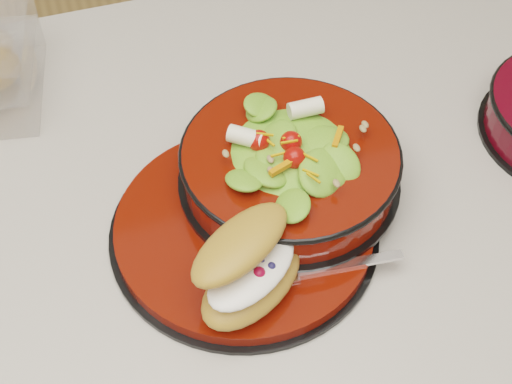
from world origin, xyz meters
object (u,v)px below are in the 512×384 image
object	(u,v)px
island_counter	(250,349)
croissant	(250,267)
fork	(329,267)
salad_bowl	(290,159)
dinner_plate	(245,228)

from	to	relation	value
island_counter	croissant	world-z (taller)	croissant
croissant	fork	xyz separation A→B (m)	(0.08, -0.00, -0.03)
island_counter	fork	world-z (taller)	fork
salad_bowl	fork	world-z (taller)	salad_bowl
island_counter	salad_bowl	distance (m)	0.51
dinner_plate	island_counter	bearing A→B (deg)	70.50
island_counter	salad_bowl	size ratio (longest dim) A/B	5.02
island_counter	salad_bowl	world-z (taller)	salad_bowl
dinner_plate	salad_bowl	size ratio (longest dim) A/B	1.18
island_counter	dinner_plate	bearing A→B (deg)	-109.50
salad_bowl	fork	size ratio (longest dim) A/B	1.69
dinner_plate	fork	xyz separation A→B (m)	(0.06, -0.08, 0.01)
dinner_plate	salad_bowl	xyz separation A→B (m)	(0.06, 0.04, 0.05)
salad_bowl	fork	distance (m)	0.13
croissant	fork	bearing A→B (deg)	-34.99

